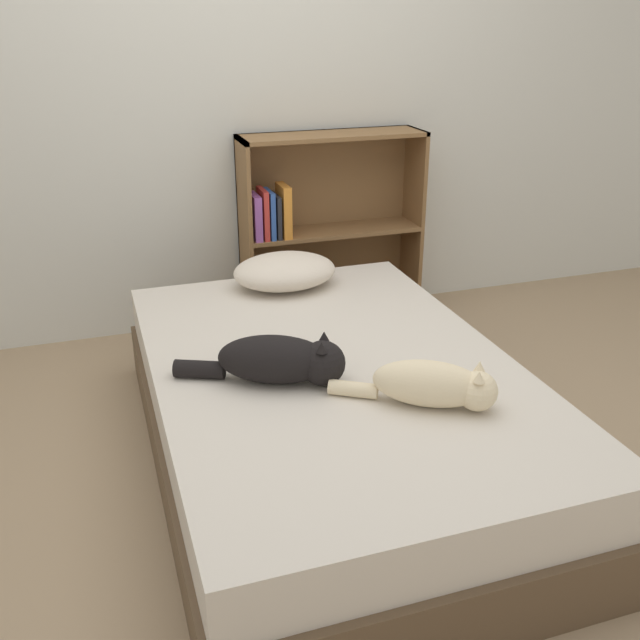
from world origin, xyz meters
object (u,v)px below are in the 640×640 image
object	(u,v)px
pillow	(285,271)
cat_dark	(283,361)
cat_light	(436,385)
bed	(333,413)
bookshelf	(322,226)

from	to	relation	value
pillow	cat_dark	xyz separation A→B (m)	(-0.24, -0.83, 0.00)
cat_light	cat_dark	distance (m)	0.50
cat_light	pillow	bearing A→B (deg)	129.48
cat_light	cat_dark	xyz separation A→B (m)	(-0.40, 0.30, 0.01)
bed	bookshelf	size ratio (longest dim) A/B	1.95
bed	cat_light	size ratio (longest dim) A/B	4.08
bed	pillow	world-z (taller)	pillow
bed	cat_light	distance (m)	0.51
bed	bookshelf	bearing A→B (deg)	73.04
pillow	cat_light	size ratio (longest dim) A/B	0.96
cat_light	bookshelf	bearing A→B (deg)	114.80
pillow	cat_dark	bearing A→B (deg)	-106.21
cat_dark	bookshelf	world-z (taller)	bookshelf
cat_light	bed	bearing A→B (deg)	149.51
bed	pillow	xyz separation A→B (m)	(0.04, 0.75, 0.28)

